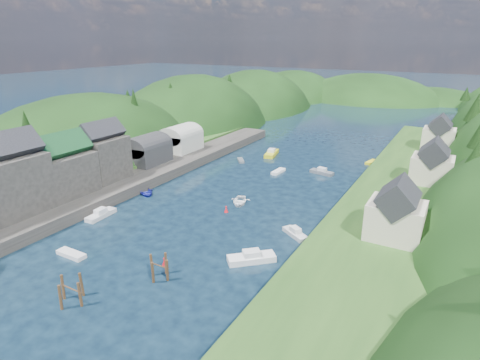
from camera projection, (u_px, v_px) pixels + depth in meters
The scene contains 15 objects.
ground at pixel (288, 168), 90.08m from camera, with size 600.00×600.00×0.00m, color black.
hillside_left at pixel (192, 151), 134.19m from camera, with size 44.00×245.56×52.00m.
far_hills at pixel (390, 122), 194.78m from camera, with size 103.00×68.00×44.00m.
hill_trees at pixel (315, 109), 98.64m from camera, with size 92.16×152.42×11.90m.
quay_left at pixel (110, 186), 76.32m from camera, with size 12.00×110.00×2.00m, color #2D2B28.
terrace_left_grass at pixel (84, 179), 79.49m from camera, with size 12.00×110.00×2.50m, color #234719.
quayside_buildings at pixel (32, 174), 64.06m from camera, with size 8.00×35.84×12.90m.
boat_sheds at pixel (165, 142), 91.40m from camera, with size 7.00×21.00×7.50m.
terrace_right at pixel (398, 199), 69.86m from camera, with size 16.00×120.00×2.40m, color #234719.
right_bank_cottages at pixel (427, 164), 73.74m from camera, with size 9.00×59.24×8.41m.
piling_cluster_near at pixel (72, 293), 44.04m from camera, with size 3.36×3.12×3.56m.
piling_cluster_far at pixel (160, 270), 48.52m from camera, with size 2.86×2.70×3.49m.
channel_buoy_near at pixel (165, 262), 51.50m from camera, with size 0.70×0.70×1.10m.
channel_buoy_far at pixel (226, 209), 67.27m from camera, with size 0.70×0.70×1.10m.
moored_boats at pixel (202, 202), 70.34m from camera, with size 36.28×76.47×2.06m.
Camera 1 is at (32.89, -29.96, 27.64)m, focal length 30.00 mm.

